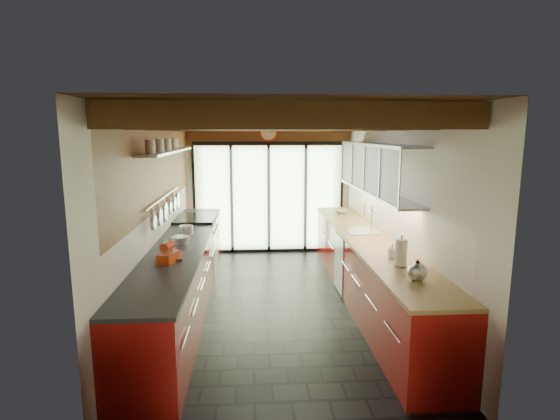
% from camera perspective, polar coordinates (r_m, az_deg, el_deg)
% --- Properties ---
extents(ground, '(5.50, 5.50, 0.00)m').
position_cam_1_polar(ground, '(6.22, -0.41, -12.07)').
color(ground, black).
rests_on(ground, ground).
extents(room_shell, '(5.50, 5.50, 5.50)m').
position_cam_1_polar(room_shell, '(5.81, -0.43, 3.23)').
color(room_shell, silver).
rests_on(room_shell, ground).
extents(ceiling_beams, '(3.14, 5.06, 4.90)m').
position_cam_1_polar(ceiling_beams, '(6.15, -0.65, 11.15)').
color(ceiling_beams, '#593316').
rests_on(ceiling_beams, ground).
extents(glass_door, '(2.95, 0.10, 2.90)m').
position_cam_1_polar(glass_door, '(8.48, -1.50, 5.42)').
color(glass_door, '#C6EAAD').
rests_on(glass_door, ground).
extents(left_counter, '(0.68, 5.00, 0.92)m').
position_cam_1_polar(left_counter, '(6.13, -12.53, -8.09)').
color(left_counter, maroon).
rests_on(left_counter, ground).
extents(range_stove, '(0.66, 0.90, 0.97)m').
position_cam_1_polar(range_stove, '(7.50, -10.87, -4.59)').
color(range_stove, silver).
rests_on(range_stove, ground).
extents(right_counter, '(0.68, 5.00, 0.92)m').
position_cam_1_polar(right_counter, '(6.27, 11.39, -7.63)').
color(right_counter, maroon).
rests_on(right_counter, ground).
extents(sink_assembly, '(0.45, 0.52, 0.43)m').
position_cam_1_polar(sink_assembly, '(6.51, 10.75, -2.39)').
color(sink_assembly, silver).
rests_on(sink_assembly, right_counter).
extents(upper_cabinets_right, '(0.34, 3.00, 3.00)m').
position_cam_1_polar(upper_cabinets_right, '(6.33, 12.50, 5.34)').
color(upper_cabinets_right, silver).
rests_on(upper_cabinets_right, ground).
extents(left_wall_fixtures, '(0.28, 2.60, 0.96)m').
position_cam_1_polar(left_wall_fixtures, '(6.14, -14.46, 4.68)').
color(left_wall_fixtures, silver).
rests_on(left_wall_fixtures, ground).
extents(stand_mixer, '(0.22, 0.30, 0.24)m').
position_cam_1_polar(stand_mixer, '(5.03, -14.41, -5.59)').
color(stand_mixer, red).
rests_on(stand_mixer, left_counter).
extents(pot_large, '(0.23, 0.23, 0.13)m').
position_cam_1_polar(pot_large, '(6.35, -12.16, -2.55)').
color(pot_large, silver).
rests_on(pot_large, left_counter).
extents(pot_small, '(0.24, 0.24, 0.09)m').
position_cam_1_polar(pot_small, '(5.85, -12.88, -3.82)').
color(pot_small, silver).
rests_on(pot_small, left_counter).
extents(cutting_board, '(0.30, 0.39, 0.03)m').
position_cam_1_polar(cutting_board, '(5.21, -14.03, -5.93)').
color(cutting_board, brown).
rests_on(cutting_board, left_counter).
extents(kettle, '(0.20, 0.24, 0.23)m').
position_cam_1_polar(kettle, '(4.50, 17.49, -7.56)').
color(kettle, silver).
rests_on(kettle, right_counter).
extents(paper_towel, '(0.17, 0.17, 0.35)m').
position_cam_1_polar(paper_towel, '(4.91, 15.53, -5.41)').
color(paper_towel, white).
rests_on(paper_towel, right_counter).
extents(soap_bottle, '(0.09, 0.09, 0.18)m').
position_cam_1_polar(soap_bottle, '(5.19, 14.46, -5.19)').
color(soap_bottle, silver).
rests_on(soap_bottle, right_counter).
extents(bowl, '(0.26, 0.26, 0.06)m').
position_cam_1_polar(bowl, '(7.90, 8.02, -0.23)').
color(bowl, silver).
rests_on(bowl, right_counter).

